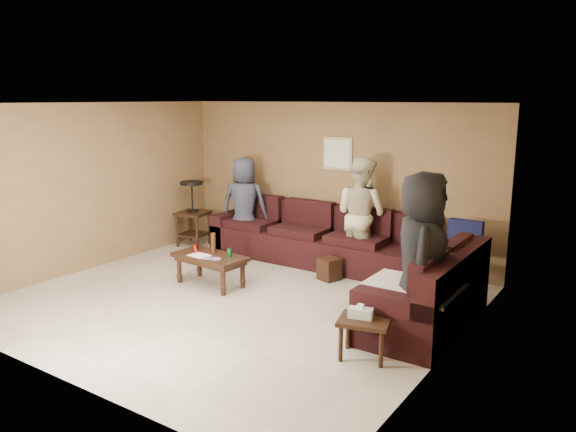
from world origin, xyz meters
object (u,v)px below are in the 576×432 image
object	(u,v)px
waste_bin	(329,269)
person_right	(421,258)
person_left	(244,205)
coffee_table	(210,259)
person_middle	(361,215)
sectional_sofa	(347,259)
side_table_right	(364,323)
end_table_left	(193,212)

from	to	relation	value
waste_bin	person_right	xyz separation A→B (m)	(1.81, -1.25, 0.76)
person_left	person_right	world-z (taller)	person_right
person_left	coffee_table	bearing A→B (deg)	91.82
waste_bin	person_middle	distance (m)	0.96
waste_bin	sectional_sofa	bearing A→B (deg)	21.60
person_middle	person_left	bearing A→B (deg)	16.46
waste_bin	side_table_right	bearing A→B (deg)	-52.40
coffee_table	end_table_left	distance (m)	2.25
sectional_sofa	coffee_table	bearing A→B (deg)	-140.76
side_table_right	person_right	xyz separation A→B (m)	(0.30, 0.71, 0.55)
sectional_sofa	end_table_left	xyz separation A→B (m)	(-3.19, 0.24, 0.27)
end_table_left	waste_bin	size ratio (longest dim) A/B	3.57
coffee_table	person_left	size ratio (longest dim) A/B	0.67
side_table_right	person_middle	world-z (taller)	person_middle
coffee_table	end_table_left	xyz separation A→B (m)	(-1.70, 1.46, 0.22)
side_table_right	waste_bin	distance (m)	2.47
side_table_right	coffee_table	bearing A→B (deg)	163.36
sectional_sofa	end_table_left	world-z (taller)	end_table_left
waste_bin	person_middle	bearing A→B (deg)	75.09
person_left	person_middle	xyz separation A→B (m)	(2.12, 0.10, 0.06)
waste_bin	person_left	bearing A→B (deg)	164.83
person_left	person_middle	size ratio (longest dim) A/B	0.93
person_right	side_table_right	bearing A→B (deg)	135.38
coffee_table	side_table_right	world-z (taller)	coffee_table
sectional_sofa	coffee_table	xyz separation A→B (m)	(-1.49, -1.22, 0.05)
coffee_table	waste_bin	size ratio (longest dim) A/B	3.41
person_left	person_right	distance (m)	4.16
sectional_sofa	person_right	size ratio (longest dim) A/B	2.53
coffee_table	person_right	world-z (taller)	person_right
sectional_sofa	coffee_table	distance (m)	1.93
coffee_table	person_middle	size ratio (longest dim) A/B	0.63
coffee_table	end_table_left	bearing A→B (deg)	139.18
side_table_right	person_left	distance (m)	4.28
waste_bin	person_middle	world-z (taller)	person_middle
end_table_left	waste_bin	xyz separation A→B (m)	(2.96, -0.34, -0.44)
end_table_left	person_middle	bearing A→B (deg)	5.30
side_table_right	person_left	bearing A→B (deg)	144.32
person_right	person_middle	bearing A→B (deg)	19.80
coffee_table	person_middle	bearing A→B (deg)	50.87
coffee_table	waste_bin	bearing A→B (deg)	41.82
person_left	person_right	size ratio (longest dim) A/B	0.88
side_table_right	person_left	xyz separation A→B (m)	(-3.46, 2.48, 0.44)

